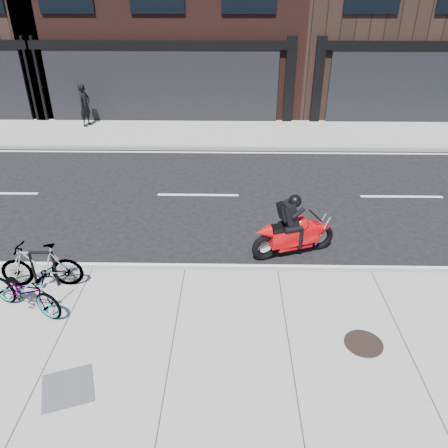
{
  "coord_description": "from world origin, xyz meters",
  "views": [
    {
      "loc": [
        0.99,
        -9.69,
        5.58
      ],
      "look_at": [
        0.83,
        -1.34,
        0.9
      ],
      "focal_mm": 35.0,
      "sensor_mm": 36.0,
      "label": 1
    }
  ],
  "objects_px": {
    "motorcycle": "(298,230)",
    "bicycle_front": "(25,291)",
    "bicycle_rear": "(41,265)",
    "manhole_cover": "(364,343)",
    "utility_grate": "(68,388)",
    "bike_rack": "(43,266)",
    "pedestrian": "(85,105)"
  },
  "relations": [
    {
      "from": "motorcycle",
      "to": "bicycle_front",
      "type": "bearing_deg",
      "value": -176.41
    },
    {
      "from": "bicycle_rear",
      "to": "motorcycle",
      "type": "height_order",
      "value": "motorcycle"
    },
    {
      "from": "bicycle_rear",
      "to": "motorcycle",
      "type": "distance_m",
      "value": 5.5
    },
    {
      "from": "bike_rack",
      "to": "motorcycle",
      "type": "height_order",
      "value": "motorcycle"
    },
    {
      "from": "motorcycle",
      "to": "manhole_cover",
      "type": "xyz_separation_m",
      "value": [
        0.78,
        -3.03,
        -0.48
      ]
    },
    {
      "from": "bike_rack",
      "to": "pedestrian",
      "type": "xyz_separation_m",
      "value": [
        -2.44,
        11.14,
        0.38
      ]
    },
    {
      "from": "pedestrian",
      "to": "motorcycle",
      "type": "bearing_deg",
      "value": -123.75
    },
    {
      "from": "bicycle_rear",
      "to": "manhole_cover",
      "type": "distance_m",
      "value": 6.28
    },
    {
      "from": "bicycle_rear",
      "to": "motorcycle",
      "type": "xyz_separation_m",
      "value": [
        5.29,
        1.5,
        -0.0
      ]
    },
    {
      "from": "bike_rack",
      "to": "bicycle_rear",
      "type": "height_order",
      "value": "bicycle_rear"
    },
    {
      "from": "bike_rack",
      "to": "bicycle_rear",
      "type": "distance_m",
      "value": 0.05
    },
    {
      "from": "bicycle_rear",
      "to": "motorcycle",
      "type": "relative_size",
      "value": 0.83
    },
    {
      "from": "bicycle_rear",
      "to": "motorcycle",
      "type": "bearing_deg",
      "value": 103.33
    },
    {
      "from": "bicycle_rear",
      "to": "utility_grate",
      "type": "distance_m",
      "value": 2.91
    },
    {
      "from": "manhole_cover",
      "to": "utility_grate",
      "type": "bearing_deg",
      "value": -167.86
    },
    {
      "from": "bicycle_rear",
      "to": "manhole_cover",
      "type": "relative_size",
      "value": 2.48
    },
    {
      "from": "pedestrian",
      "to": "manhole_cover",
      "type": "xyz_separation_m",
      "value": [
        8.46,
        -12.67,
        -0.86
      ]
    },
    {
      "from": "manhole_cover",
      "to": "utility_grate",
      "type": "height_order",
      "value": "same"
    },
    {
      "from": "utility_grate",
      "to": "bicycle_front",
      "type": "bearing_deg",
      "value": 126.26
    },
    {
      "from": "bicycle_rear",
      "to": "pedestrian",
      "type": "relative_size",
      "value": 0.95
    },
    {
      "from": "bicycle_front",
      "to": "motorcycle",
      "type": "relative_size",
      "value": 0.85
    },
    {
      "from": "bicycle_rear",
      "to": "pedestrian",
      "type": "bearing_deg",
      "value": -170.39
    },
    {
      "from": "pedestrian",
      "to": "manhole_cover",
      "type": "bearing_deg",
      "value": -128.57
    },
    {
      "from": "pedestrian",
      "to": "bicycle_rear",
      "type": "bearing_deg",
      "value": -150.19
    },
    {
      "from": "bike_rack",
      "to": "manhole_cover",
      "type": "bearing_deg",
      "value": -14.23
    },
    {
      "from": "manhole_cover",
      "to": "utility_grate",
      "type": "distance_m",
      "value": 4.87
    },
    {
      "from": "bicycle_front",
      "to": "utility_grate",
      "type": "relative_size",
      "value": 2.24
    },
    {
      "from": "bicycle_front",
      "to": "pedestrian",
      "type": "relative_size",
      "value": 0.97
    },
    {
      "from": "motorcycle",
      "to": "bicycle_rear",
      "type": "bearing_deg",
      "value": 176.49
    },
    {
      "from": "bike_rack",
      "to": "bicycle_front",
      "type": "distance_m",
      "value": 0.75
    },
    {
      "from": "manhole_cover",
      "to": "pedestrian",
      "type": "bearing_deg",
      "value": 123.74
    },
    {
      "from": "bicycle_front",
      "to": "pedestrian",
      "type": "distance_m",
      "value": 12.13
    }
  ]
}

